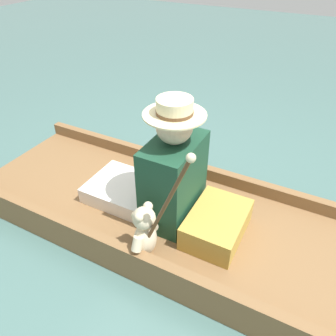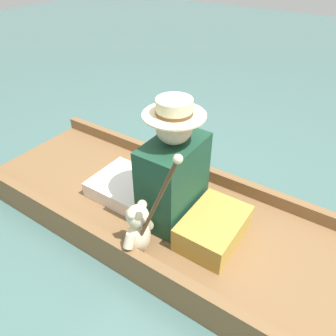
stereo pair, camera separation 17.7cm
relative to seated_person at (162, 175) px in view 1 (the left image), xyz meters
name	(u,v)px [view 1 (the left image)]	position (x,y,z in m)	size (l,w,h in m)	color
ground_plane	(172,227)	(0.01, -0.07, -0.43)	(16.00, 16.00, 0.00)	#476B66
punt_boat	(172,219)	(0.01, -0.07, -0.35)	(0.98, 2.86, 0.24)	brown
seat_cushion	(217,224)	(-0.04, -0.39, -0.21)	(0.45, 0.31, 0.16)	#B7933D
seated_person	(162,175)	(0.00, 0.00, 0.00)	(0.45, 0.80, 0.81)	white
teddy_bear	(144,232)	(-0.36, -0.08, -0.13)	(0.24, 0.14, 0.35)	beige
wine_glass	(151,163)	(0.37, 0.30, -0.23)	(0.08, 0.08, 0.09)	silver
walking_cane	(166,204)	(-0.38, -0.23, 0.17)	(0.04, 0.32, 0.78)	brown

